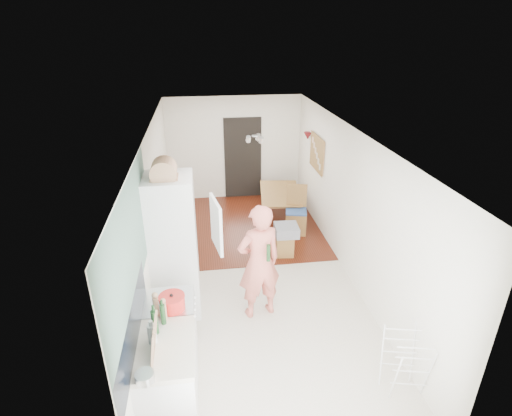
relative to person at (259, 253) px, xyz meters
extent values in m
cube|color=silver|center=(0.08, 1.05, -1.05)|extent=(3.20, 7.00, 0.01)
cube|color=#581F10|center=(0.08, 2.90, -1.04)|extent=(3.20, 3.30, 0.01)
cube|color=slate|center=(-1.51, -0.95, 0.80)|extent=(0.02, 3.00, 1.30)
cube|color=black|center=(-1.51, -1.50, 0.10)|extent=(0.02, 1.90, 0.50)
cube|color=black|center=(0.28, 4.53, -0.05)|extent=(0.90, 0.04, 2.00)
cube|color=white|center=(-1.22, -1.50, -0.62)|extent=(0.60, 0.90, 0.86)
cube|color=silver|center=(-1.22, -1.50, -0.16)|extent=(0.62, 0.92, 0.06)
cube|color=white|center=(-1.22, -0.75, -0.61)|extent=(0.60, 0.60, 0.88)
cube|color=silver|center=(-1.22, -0.75, -0.15)|extent=(0.60, 0.60, 0.04)
cube|color=white|center=(-1.19, 0.27, 0.03)|extent=(0.66, 0.66, 2.15)
cube|color=white|center=(-0.58, -0.03, 0.50)|extent=(0.14, 0.56, 0.70)
cube|color=white|center=(-0.88, 0.27, 0.50)|extent=(0.02, 0.52, 0.66)
cube|color=tan|center=(1.66, 2.95, 0.50)|extent=(0.03, 0.90, 0.70)
cube|color=brown|center=(1.64, 2.95, 0.50)|extent=(0.00, 0.94, 0.74)
cone|color=maroon|center=(1.62, 3.60, 0.70)|extent=(0.18, 0.18, 0.16)
imported|color=#DA6E5F|center=(0.00, 0.00, 0.00)|extent=(0.87, 0.68, 2.10)
imported|color=brown|center=(1.01, 3.34, -0.82)|extent=(0.89, 1.40, 0.46)
cube|color=gray|center=(0.75, 1.60, -0.54)|extent=(0.44, 0.44, 0.19)
cylinder|color=red|center=(-1.16, -0.90, -0.04)|extent=(0.32, 0.32, 0.18)
cylinder|color=silver|center=(-1.37, -1.93, -0.08)|extent=(0.22, 0.22, 0.09)
cylinder|color=#1C411D|center=(0.10, -0.17, 0.09)|extent=(0.05, 0.05, 0.25)
cylinder|color=#1C411D|center=(-1.32, -1.29, 0.02)|extent=(0.08, 0.08, 0.29)
cylinder|color=#1C411D|center=(-1.25, -1.15, 0.00)|extent=(0.07, 0.07, 0.25)
cylinder|color=silver|center=(-1.34, -1.43, -0.02)|extent=(0.11, 0.11, 0.22)
cylinder|color=tan|center=(-1.34, -0.99, -0.01)|extent=(0.07, 0.07, 0.24)
cylinder|color=tan|center=(-1.24, -1.08, -0.02)|extent=(0.08, 0.08, 0.22)
camera|label=1|loc=(-0.73, -4.78, 2.91)|focal=28.00mm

